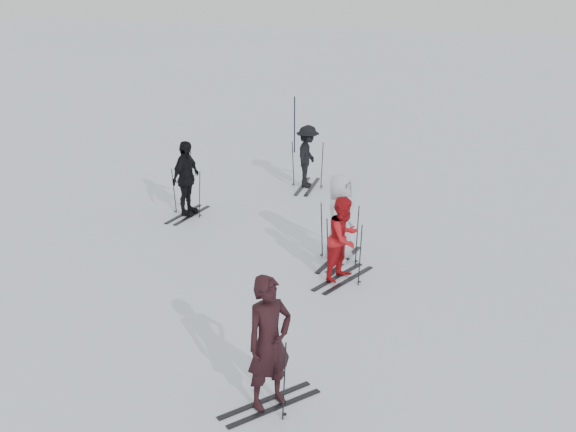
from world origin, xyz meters
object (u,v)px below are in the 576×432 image
(skier_near_dark, at_px, (269,344))
(skier_red, at_px, (344,240))
(skier_grey, at_px, (340,219))
(skier_uphill_left, at_px, (186,179))
(skier_uphill_far, at_px, (308,157))
(piste_marker, at_px, (295,125))

(skier_near_dark, bearing_deg, skier_red, 37.26)
(skier_grey, relative_size, skier_uphill_left, 1.00)
(skier_red, xyz_separation_m, skier_uphill_left, (-4.83, 2.17, 0.09))
(skier_uphill_left, bearing_deg, skier_near_dark, -140.49)
(skier_near_dark, relative_size, skier_uphill_far, 1.12)
(skier_red, bearing_deg, skier_uphill_far, 43.13)
(skier_near_dark, relative_size, skier_grey, 1.05)
(skier_red, bearing_deg, piste_marker, 43.03)
(skier_red, distance_m, skier_uphill_left, 5.30)
(skier_uphill_far, bearing_deg, skier_grey, -161.16)
(skier_grey, relative_size, skier_uphill_far, 1.07)
(skier_near_dark, height_order, skier_grey, skier_near_dark)
(skier_red, distance_m, skier_uphill_far, 6.35)
(skier_uphill_far, bearing_deg, skier_near_dark, -171.03)
(skier_red, relative_size, piste_marker, 0.90)
(skier_grey, relative_size, piste_marker, 0.99)
(skier_grey, distance_m, skier_uphill_left, 4.62)
(skier_uphill_far, bearing_deg, skier_red, -161.83)
(skier_uphill_far, xyz_separation_m, piste_marker, (-1.88, 3.56, 0.07))
(skier_near_dark, bearing_deg, skier_uphill_left, 69.67)
(skier_red, bearing_deg, skier_near_dark, -158.97)
(skier_near_dark, xyz_separation_m, skier_red, (-0.48, 4.52, -0.13))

